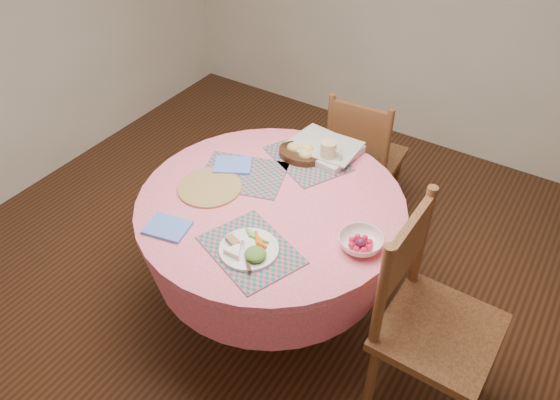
{
  "coord_description": "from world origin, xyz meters",
  "views": [
    {
      "loc": [
        1.07,
        -1.59,
        2.35
      ],
      "look_at": [
        0.05,
        0.0,
        0.78
      ],
      "focal_mm": 35.0,
      "sensor_mm": 36.0,
      "label": 1
    }
  ],
  "objects_px": {
    "chair_right": "(428,318)",
    "fruit_bowl": "(361,243)",
    "dining_table": "(271,232)",
    "latte_mug": "(329,153)",
    "dinner_plate": "(250,249)",
    "chair_back": "(363,156)",
    "bread_bowl": "(301,153)",
    "wicker_trivet": "(209,187)"
  },
  "relations": [
    {
      "from": "chair_right",
      "to": "fruit_bowl",
      "type": "bearing_deg",
      "value": 87.9
    },
    {
      "from": "fruit_bowl",
      "to": "chair_right",
      "type": "bearing_deg",
      "value": -3.22
    },
    {
      "from": "dining_table",
      "to": "latte_mug",
      "type": "xyz_separation_m",
      "value": [
        0.08,
        0.4,
        0.26
      ]
    },
    {
      "from": "latte_mug",
      "to": "fruit_bowl",
      "type": "distance_m",
      "value": 0.6
    },
    {
      "from": "dining_table",
      "to": "fruit_bowl",
      "type": "xyz_separation_m",
      "value": [
        0.48,
        -0.05,
        0.22
      ]
    },
    {
      "from": "dinner_plate",
      "to": "fruit_bowl",
      "type": "xyz_separation_m",
      "value": [
        0.37,
        0.27,
        0.01
      ]
    },
    {
      "from": "latte_mug",
      "to": "fruit_bowl",
      "type": "relative_size",
      "value": 0.53
    },
    {
      "from": "chair_back",
      "to": "latte_mug",
      "type": "xyz_separation_m",
      "value": [
        0.04,
        -0.54,
        0.35
      ]
    },
    {
      "from": "bread_bowl",
      "to": "latte_mug",
      "type": "xyz_separation_m",
      "value": [
        0.14,
        0.03,
        0.04
      ]
    },
    {
      "from": "chair_right",
      "to": "bread_bowl",
      "type": "bearing_deg",
      "value": 64.74
    },
    {
      "from": "dinner_plate",
      "to": "bread_bowl",
      "type": "relative_size",
      "value": 1.07
    },
    {
      "from": "dining_table",
      "to": "chair_back",
      "type": "xyz_separation_m",
      "value": [
        0.04,
        0.93,
        -0.09
      ]
    },
    {
      "from": "dinner_plate",
      "to": "fruit_bowl",
      "type": "height_order",
      "value": "same"
    },
    {
      "from": "chair_back",
      "to": "dining_table",
      "type": "bearing_deg",
      "value": 83.56
    },
    {
      "from": "bread_bowl",
      "to": "latte_mug",
      "type": "distance_m",
      "value": 0.15
    },
    {
      "from": "latte_mug",
      "to": "fruit_bowl",
      "type": "bearing_deg",
      "value": -48.27
    },
    {
      "from": "dining_table",
      "to": "chair_right",
      "type": "height_order",
      "value": "chair_right"
    },
    {
      "from": "wicker_trivet",
      "to": "dining_table",
      "type": "bearing_deg",
      "value": 14.65
    },
    {
      "from": "wicker_trivet",
      "to": "dinner_plate",
      "type": "relative_size",
      "value": 1.21
    },
    {
      "from": "wicker_trivet",
      "to": "dinner_plate",
      "type": "distance_m",
      "value": 0.47
    },
    {
      "from": "bread_bowl",
      "to": "fruit_bowl",
      "type": "height_order",
      "value": "bread_bowl"
    },
    {
      "from": "dining_table",
      "to": "fruit_bowl",
      "type": "height_order",
      "value": "fruit_bowl"
    },
    {
      "from": "wicker_trivet",
      "to": "latte_mug",
      "type": "relative_size",
      "value": 2.42
    },
    {
      "from": "bread_bowl",
      "to": "wicker_trivet",
      "type": "bearing_deg",
      "value": -117.65
    },
    {
      "from": "bread_bowl",
      "to": "chair_right",
      "type": "bearing_deg",
      "value": -26.37
    },
    {
      "from": "bread_bowl",
      "to": "fruit_bowl",
      "type": "bearing_deg",
      "value": -37.7
    },
    {
      "from": "dining_table",
      "to": "bread_bowl",
      "type": "xyz_separation_m",
      "value": [
        -0.06,
        0.37,
        0.23
      ]
    },
    {
      "from": "dinner_plate",
      "to": "chair_right",
      "type": "bearing_deg",
      "value": 19.83
    },
    {
      "from": "chair_right",
      "to": "latte_mug",
      "type": "bearing_deg",
      "value": 58.9
    },
    {
      "from": "chair_back",
      "to": "fruit_bowl",
      "type": "distance_m",
      "value": 1.12
    },
    {
      "from": "chair_back",
      "to": "wicker_trivet",
      "type": "relative_size",
      "value": 2.99
    },
    {
      "from": "fruit_bowl",
      "to": "dining_table",
      "type": "bearing_deg",
      "value": 174.09
    },
    {
      "from": "wicker_trivet",
      "to": "fruit_bowl",
      "type": "distance_m",
      "value": 0.77
    },
    {
      "from": "dinner_plate",
      "to": "wicker_trivet",
      "type": "bearing_deg",
      "value": 148.62
    },
    {
      "from": "wicker_trivet",
      "to": "bread_bowl",
      "type": "bearing_deg",
      "value": 62.35
    },
    {
      "from": "wicker_trivet",
      "to": "bread_bowl",
      "type": "distance_m",
      "value": 0.5
    },
    {
      "from": "dining_table",
      "to": "fruit_bowl",
      "type": "bearing_deg",
      "value": -5.91
    },
    {
      "from": "fruit_bowl",
      "to": "dinner_plate",
      "type": "bearing_deg",
      "value": -143.28
    },
    {
      "from": "dining_table",
      "to": "chair_right",
      "type": "bearing_deg",
      "value": -4.79
    },
    {
      "from": "bread_bowl",
      "to": "fruit_bowl",
      "type": "xyz_separation_m",
      "value": [
        0.54,
        -0.42,
        -0.0
      ]
    },
    {
      "from": "chair_right",
      "to": "chair_back",
      "type": "xyz_separation_m",
      "value": [
        -0.78,
        1.0,
        -0.07
      ]
    },
    {
      "from": "chair_back",
      "to": "dinner_plate",
      "type": "relative_size",
      "value": 3.62
    }
  ]
}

